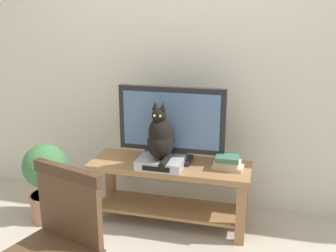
{
  "coord_description": "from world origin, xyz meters",
  "views": [
    {
      "loc": [
        0.66,
        -2.17,
        1.62
      ],
      "look_at": [
        -0.01,
        0.44,
        0.83
      ],
      "focal_mm": 40.5,
      "sensor_mm": 36.0,
      "label": 1
    }
  ],
  "objects": [
    {
      "name": "book_stack",
      "position": [
        0.43,
        0.49,
        0.56
      ],
      "size": [
        0.24,
        0.16,
        0.1
      ],
      "color": "beige",
      "rests_on": "tv_stand"
    },
    {
      "name": "cat",
      "position": [
        -0.06,
        0.4,
        0.74
      ],
      "size": [
        0.2,
        0.37,
        0.44
      ],
      "color": "black",
      "rests_on": "media_box"
    },
    {
      "name": "tv",
      "position": [
        -0.01,
        0.54,
        0.82
      ],
      "size": [
        0.83,
        0.2,
        0.59
      ],
      "color": "black",
      "rests_on": "tv_stand"
    },
    {
      "name": "wooden_chair",
      "position": [
        -0.31,
        -0.7,
        0.52
      ],
      "size": [
        0.55,
        0.55,
        0.88
      ],
      "color": "#513823",
      "rests_on": "ground"
    },
    {
      "name": "media_box",
      "position": [
        -0.06,
        0.42,
        0.54
      ],
      "size": [
        0.34,
        0.3,
        0.07
      ],
      "color": "#ADADB2",
      "rests_on": "tv_stand"
    },
    {
      "name": "back_wall",
      "position": [
        0.0,
        0.95,
        1.4
      ],
      "size": [
        7.0,
        0.12,
        2.8
      ],
      "primitive_type": "cube",
      "color": "beige",
      "rests_on": "ground"
    },
    {
      "name": "tv_stand",
      "position": [
        -0.01,
        0.49,
        0.35
      ],
      "size": [
        1.24,
        0.42,
        0.51
      ],
      "color": "olive",
      "rests_on": "ground"
    },
    {
      "name": "potted_plant",
      "position": [
        -0.98,
        0.29,
        0.36
      ],
      "size": [
        0.35,
        0.35,
        0.64
      ],
      "color": "#9E6B4C",
      "rests_on": "ground"
    }
  ]
}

